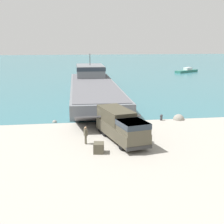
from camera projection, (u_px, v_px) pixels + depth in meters
The scene contains 10 objects.
ground_plane at pixel (108, 130), 33.34m from camera, with size 240.00×240.00×0.00m, color #9E998E.
water_surface at pixel (77, 65), 123.76m from camera, with size 240.00×180.00×0.01m, color #336B75.
landing_craft at pixel (93, 84), 57.31m from camera, with size 8.95×41.93×6.70m.
military_truck at pixel (121, 125), 29.67m from camera, with size 4.12×8.36×2.85m.
soldier_on_ramp at pixel (86, 134), 28.77m from camera, with size 0.36×0.49×1.67m.
moored_boat_b at pixel (187, 71), 94.09m from camera, with size 8.34×6.33×1.46m.
mooring_bollard at pixel (161, 117), 37.47m from camera, with size 0.34×0.34×0.73m.
cargo_crate at pixel (99, 148), 26.63m from camera, with size 0.87×1.05×0.87m, color #4C4738.
shoreline_rock_a at pixel (55, 122), 36.64m from camera, with size 0.54×0.54×0.54m, color gray.
shoreline_rock_b at pixel (179, 120), 37.87m from camera, with size 1.35×1.35×1.35m, color gray.
Camera 1 is at (-4.19, -31.78, 9.39)m, focal length 50.00 mm.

